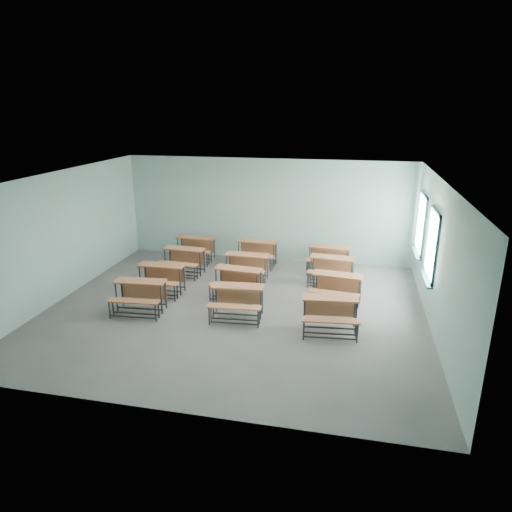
{
  "coord_description": "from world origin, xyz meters",
  "views": [
    {
      "loc": [
        2.64,
        -9.79,
        4.71
      ],
      "look_at": [
        0.26,
        1.2,
        1.0
      ],
      "focal_mm": 32.0,
      "sensor_mm": 36.0,
      "label": 1
    }
  ],
  "objects_px": {
    "desk_unit_r0c2": "(330,310)",
    "desk_unit_r3c2": "(329,255)",
    "desk_unit_r0c1": "(237,297)",
    "desk_unit_r3c0": "(195,245)",
    "desk_unit_r1c1": "(237,279)",
    "desk_unit_r2c0": "(183,257)",
    "desk_unit_r1c0": "(160,275)",
    "desk_unit_r0c0": "(139,292)",
    "desk_unit_r2c1": "(246,264)",
    "desk_unit_r3c1": "(256,250)",
    "desk_unit_r1c2": "(337,285)",
    "desk_unit_r2c2": "(331,267)"
  },
  "relations": [
    {
      "from": "desk_unit_r0c2",
      "to": "desk_unit_r3c2",
      "type": "bearing_deg",
      "value": 88.25
    },
    {
      "from": "desk_unit_r0c1",
      "to": "desk_unit_r3c0",
      "type": "bearing_deg",
      "value": 117.67
    },
    {
      "from": "desk_unit_r1c1",
      "to": "desk_unit_r2c0",
      "type": "height_order",
      "value": "same"
    },
    {
      "from": "desk_unit_r1c0",
      "to": "desk_unit_r3c2",
      "type": "relative_size",
      "value": 0.96
    },
    {
      "from": "desk_unit_r0c0",
      "to": "desk_unit_r1c0",
      "type": "bearing_deg",
      "value": 84.2
    },
    {
      "from": "desk_unit_r0c2",
      "to": "desk_unit_r2c1",
      "type": "relative_size",
      "value": 1.05
    },
    {
      "from": "desk_unit_r0c2",
      "to": "desk_unit_r3c1",
      "type": "relative_size",
      "value": 1.04
    },
    {
      "from": "desk_unit_r1c2",
      "to": "desk_unit_r2c1",
      "type": "bearing_deg",
      "value": 163.92
    },
    {
      "from": "desk_unit_r0c0",
      "to": "desk_unit_r1c1",
      "type": "height_order",
      "value": "same"
    },
    {
      "from": "desk_unit_r2c1",
      "to": "desk_unit_r3c1",
      "type": "relative_size",
      "value": 0.99
    },
    {
      "from": "desk_unit_r0c1",
      "to": "desk_unit_r1c1",
      "type": "distance_m",
      "value": 1.18
    },
    {
      "from": "desk_unit_r0c2",
      "to": "desk_unit_r3c2",
      "type": "xyz_separation_m",
      "value": [
        -0.27,
        3.8,
        0.0
      ]
    },
    {
      "from": "desk_unit_r2c1",
      "to": "desk_unit_r1c0",
      "type": "bearing_deg",
      "value": -145.09
    },
    {
      "from": "desk_unit_r1c1",
      "to": "desk_unit_r2c2",
      "type": "xyz_separation_m",
      "value": [
        2.31,
        1.44,
        0.0
      ]
    },
    {
      "from": "desk_unit_r1c1",
      "to": "desk_unit_r3c1",
      "type": "height_order",
      "value": "same"
    },
    {
      "from": "desk_unit_r3c0",
      "to": "desk_unit_r3c1",
      "type": "relative_size",
      "value": 0.98
    },
    {
      "from": "desk_unit_r2c0",
      "to": "desk_unit_r2c1",
      "type": "bearing_deg",
      "value": -0.95
    },
    {
      "from": "desk_unit_r0c2",
      "to": "desk_unit_r2c2",
      "type": "distance_m",
      "value": 2.82
    },
    {
      "from": "desk_unit_r0c2",
      "to": "desk_unit_r1c1",
      "type": "height_order",
      "value": "same"
    },
    {
      "from": "desk_unit_r2c0",
      "to": "desk_unit_r3c2",
      "type": "height_order",
      "value": "same"
    },
    {
      "from": "desk_unit_r1c0",
      "to": "desk_unit_r1c2",
      "type": "height_order",
      "value": "same"
    },
    {
      "from": "desk_unit_r1c2",
      "to": "desk_unit_r2c0",
      "type": "bearing_deg",
      "value": 171.31
    },
    {
      "from": "desk_unit_r3c0",
      "to": "desk_unit_r1c2",
      "type": "bearing_deg",
      "value": -27.75
    },
    {
      "from": "desk_unit_r0c2",
      "to": "desk_unit_r1c2",
      "type": "xyz_separation_m",
      "value": [
        0.07,
        1.48,
        0.0
      ]
    },
    {
      "from": "desk_unit_r0c2",
      "to": "desk_unit_r1c1",
      "type": "xyz_separation_m",
      "value": [
        -2.44,
        1.38,
        0.0
      ]
    },
    {
      "from": "desk_unit_r0c1",
      "to": "desk_unit_r2c2",
      "type": "height_order",
      "value": "same"
    },
    {
      "from": "desk_unit_r0c1",
      "to": "desk_unit_r0c0",
      "type": "bearing_deg",
      "value": -179.95
    },
    {
      "from": "desk_unit_r3c0",
      "to": "desk_unit_r3c1",
      "type": "bearing_deg",
      "value": 0.15
    },
    {
      "from": "desk_unit_r0c2",
      "to": "desk_unit_r2c2",
      "type": "xyz_separation_m",
      "value": [
        -0.14,
        2.82,
        0.0
      ]
    },
    {
      "from": "desk_unit_r0c1",
      "to": "desk_unit_r3c2",
      "type": "relative_size",
      "value": 1.0
    },
    {
      "from": "desk_unit_r2c2",
      "to": "desk_unit_r3c0",
      "type": "distance_m",
      "value": 4.49
    },
    {
      "from": "desk_unit_r3c0",
      "to": "desk_unit_r2c2",
      "type": "bearing_deg",
      "value": -13.85
    },
    {
      "from": "desk_unit_r0c2",
      "to": "desk_unit_r3c1",
      "type": "height_order",
      "value": "same"
    },
    {
      "from": "desk_unit_r0c0",
      "to": "desk_unit_r1c1",
      "type": "distance_m",
      "value": 2.45
    },
    {
      "from": "desk_unit_r1c1",
      "to": "desk_unit_r3c1",
      "type": "distance_m",
      "value": 2.54
    },
    {
      "from": "desk_unit_r0c1",
      "to": "desk_unit_r3c1",
      "type": "bearing_deg",
      "value": 90.57
    },
    {
      "from": "desk_unit_r2c1",
      "to": "desk_unit_r3c0",
      "type": "xyz_separation_m",
      "value": [
        -2.0,
        1.38,
        0.0
      ]
    },
    {
      "from": "desk_unit_r1c2",
      "to": "desk_unit_r3c2",
      "type": "height_order",
      "value": "same"
    },
    {
      "from": "desk_unit_r0c1",
      "to": "desk_unit_r1c0",
      "type": "bearing_deg",
      "value": 152.25
    },
    {
      "from": "desk_unit_r1c1",
      "to": "desk_unit_r2c2",
      "type": "relative_size",
      "value": 1.0
    },
    {
      "from": "desk_unit_r0c0",
      "to": "desk_unit_r2c1",
      "type": "bearing_deg",
      "value": 46.72
    },
    {
      "from": "desk_unit_r2c0",
      "to": "desk_unit_r2c1",
      "type": "height_order",
      "value": "same"
    },
    {
      "from": "desk_unit_r0c2",
      "to": "desk_unit_r1c1",
      "type": "bearing_deg",
      "value": 144.79
    },
    {
      "from": "desk_unit_r1c2",
      "to": "desk_unit_r2c2",
      "type": "height_order",
      "value": "same"
    },
    {
      "from": "desk_unit_r0c1",
      "to": "desk_unit_r0c2",
      "type": "height_order",
      "value": "same"
    },
    {
      "from": "desk_unit_r1c1",
      "to": "desk_unit_r2c0",
      "type": "distance_m",
      "value": 2.39
    },
    {
      "from": "desk_unit_r0c1",
      "to": "desk_unit_r0c2",
      "type": "xyz_separation_m",
      "value": [
        2.15,
        -0.23,
        0.0
      ]
    },
    {
      "from": "desk_unit_r0c1",
      "to": "desk_unit_r3c2",
      "type": "xyz_separation_m",
      "value": [
        1.88,
        3.56,
        0.0
      ]
    },
    {
      "from": "desk_unit_r1c1",
      "to": "desk_unit_r2c1",
      "type": "xyz_separation_m",
      "value": [
        -0.04,
        1.18,
        0.0
      ]
    },
    {
      "from": "desk_unit_r3c2",
      "to": "desk_unit_r1c0",
      "type": "bearing_deg",
      "value": -143.9
    }
  ]
}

